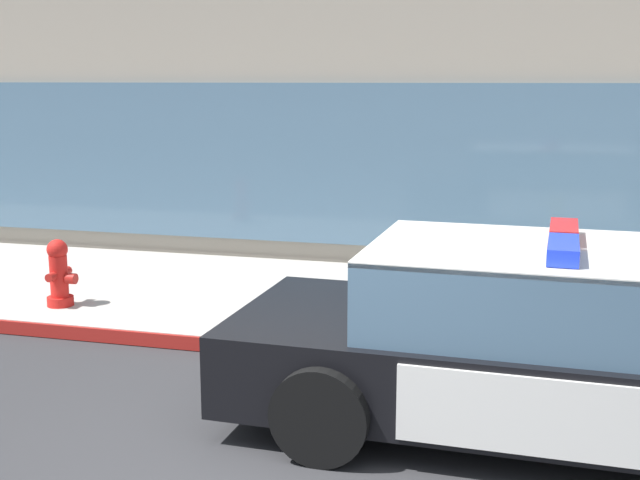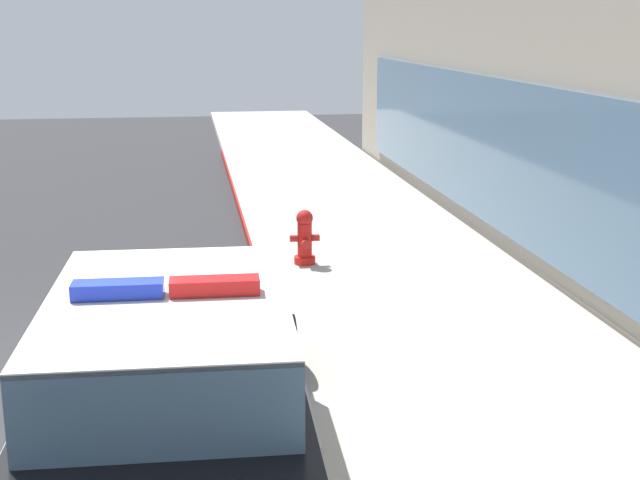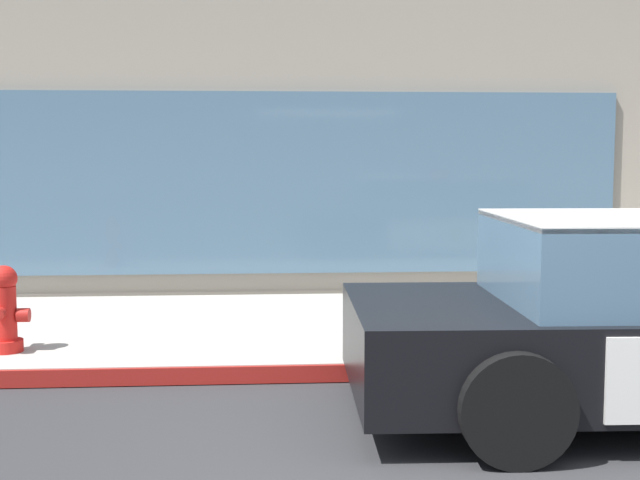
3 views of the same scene
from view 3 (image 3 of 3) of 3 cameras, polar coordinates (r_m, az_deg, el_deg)
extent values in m
cube|color=#B2ADA3|center=(8.80, 4.27, -5.69)|extent=(48.00, 3.44, 0.15)
cube|color=maroon|center=(7.13, 6.31, -8.43)|extent=(28.80, 0.04, 0.14)
cube|color=silver|center=(6.09, 9.36, -5.24)|extent=(1.50, 1.87, 0.05)
cylinder|color=black|center=(7.06, 8.61, -6.39)|extent=(0.69, 0.24, 0.68)
cylinder|color=black|center=(5.30, 12.48, -10.56)|extent=(0.69, 0.24, 0.68)
cylinder|color=red|center=(7.88, -19.55, -6.43)|extent=(0.28, 0.28, 0.10)
cylinder|color=red|center=(7.83, -19.61, -4.46)|extent=(0.19, 0.19, 0.45)
sphere|color=red|center=(7.79, -19.69, -2.35)|extent=(0.22, 0.22, 0.22)
cylinder|color=#B21E19|center=(7.78, -19.71, -1.79)|extent=(0.06, 0.06, 0.05)
cylinder|color=#B21E19|center=(7.69, -19.91, -4.48)|extent=(0.09, 0.10, 0.09)
cylinder|color=#B21E19|center=(7.97, -19.34, -4.12)|extent=(0.09, 0.10, 0.09)
cylinder|color=#B21E19|center=(7.80, -18.54, -4.60)|extent=(0.10, 0.12, 0.12)
camera|label=1|loc=(2.89, 89.68, 14.79)|focal=46.08mm
camera|label=2|loc=(10.86, 53.20, 11.03)|focal=49.20mm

